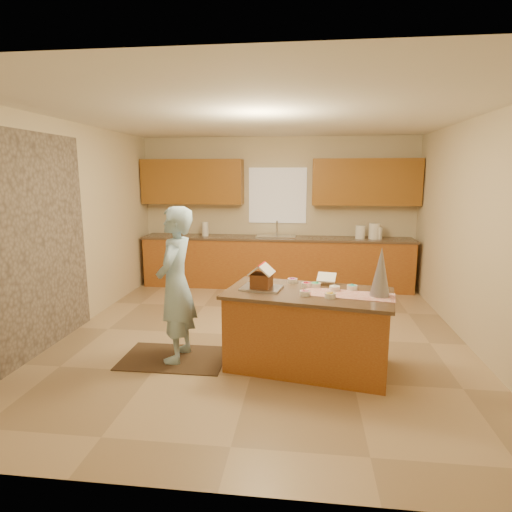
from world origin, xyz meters
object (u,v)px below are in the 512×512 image
(island_base, at_px, (308,331))
(boy, at_px, (176,285))
(tinsel_tree, at_px, (381,272))
(gingerbread_house, at_px, (262,278))

(island_base, relative_size, boy, 0.96)
(tinsel_tree, xyz_separation_m, boy, (-2.13, 0.10, -0.22))
(tinsel_tree, xyz_separation_m, gingerbread_house, (-1.20, 0.13, -0.13))
(tinsel_tree, relative_size, gingerbread_house, 1.70)
(boy, height_order, gingerbread_house, boy)
(island_base, xyz_separation_m, gingerbread_house, (-0.50, 0.04, 0.55))
(island_base, distance_m, gingerbread_house, 0.74)
(gingerbread_house, bearing_deg, boy, -178.73)
(island_base, bearing_deg, gingerbread_house, -174.81)
(tinsel_tree, relative_size, boy, 0.29)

